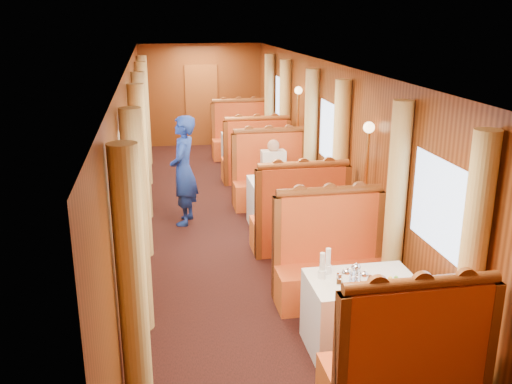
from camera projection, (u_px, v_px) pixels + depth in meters
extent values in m
cube|color=brown|center=(202.00, 105.00, 14.18)|extent=(0.80, 0.04, 2.00)
cube|color=white|center=(361.00, 314.00, 5.60)|extent=(1.05, 0.72, 0.75)
cube|color=red|center=(417.00, 335.00, 4.37)|extent=(1.30, 0.12, 0.80)
cylinder|color=brown|center=(422.00, 283.00, 4.23)|extent=(1.23, 0.10, 0.10)
cube|color=red|center=(332.00, 285.00, 6.54)|extent=(1.30, 0.55, 0.45)
cube|color=red|center=(328.00, 227.00, 6.55)|extent=(1.30, 0.12, 0.80)
cylinder|color=brown|center=(330.00, 191.00, 6.42)|extent=(1.23, 0.10, 0.10)
cube|color=white|center=(283.00, 203.00, 8.89)|extent=(1.05, 0.72, 0.75)
cube|color=red|center=(298.00, 234.00, 8.04)|extent=(1.30, 0.55, 0.45)
cube|color=red|center=(303.00, 196.00, 7.65)|extent=(1.30, 0.12, 0.80)
cylinder|color=brown|center=(304.00, 165.00, 7.52)|extent=(1.23, 0.10, 0.10)
cube|color=red|center=(271.00, 194.00, 9.83)|extent=(1.30, 0.55, 0.45)
cube|color=red|center=(269.00, 156.00, 9.84)|extent=(1.30, 0.12, 0.80)
cylinder|color=brown|center=(269.00, 130.00, 9.71)|extent=(1.23, 0.10, 0.10)
cube|color=white|center=(247.00, 151.00, 12.18)|extent=(1.05, 0.72, 0.75)
cube|color=red|center=(255.00, 170.00, 11.33)|extent=(1.30, 0.55, 0.45)
cube|color=red|center=(257.00, 141.00, 10.94)|extent=(1.30, 0.12, 0.80)
cylinder|color=brown|center=(257.00, 118.00, 10.81)|extent=(1.23, 0.10, 0.10)
cube|color=red|center=(241.00, 148.00, 13.11)|extent=(1.30, 0.55, 0.45)
cube|color=red|center=(239.00, 120.00, 13.13)|extent=(1.30, 0.12, 0.80)
cylinder|color=brown|center=(239.00, 101.00, 13.00)|extent=(1.23, 0.10, 0.10)
cube|color=silver|center=(354.00, 280.00, 5.46)|extent=(0.41, 0.36, 0.01)
cylinder|color=white|center=(395.00, 283.00, 5.40)|extent=(0.24, 0.24, 0.01)
cylinder|color=white|center=(322.00, 274.00, 5.51)|extent=(0.08, 0.08, 0.08)
cylinder|color=white|center=(322.00, 262.00, 5.47)|extent=(0.05, 0.05, 0.18)
cylinder|color=white|center=(328.00, 269.00, 5.61)|extent=(0.08, 0.08, 0.08)
cylinder|color=white|center=(328.00, 257.00, 5.57)|extent=(0.05, 0.05, 0.18)
cylinder|color=silver|center=(286.00, 176.00, 8.73)|extent=(0.06, 0.06, 0.14)
cylinder|color=silver|center=(246.00, 131.00, 12.03)|extent=(0.06, 0.06, 0.14)
cylinder|color=#E1C573|center=(133.00, 296.00, 4.28)|extent=(0.22, 0.22, 2.35)
cylinder|color=#E1C573|center=(137.00, 224.00, 5.74)|extent=(0.22, 0.22, 2.35)
cylinder|color=#E1C573|center=(471.00, 269.00, 4.73)|extent=(0.22, 0.22, 2.35)
cylinder|color=#E1C573|center=(395.00, 208.00, 6.20)|extent=(0.22, 0.22, 2.35)
cylinder|color=#E1C573|center=(140.00, 173.00, 7.56)|extent=(0.22, 0.22, 2.35)
cylinder|color=#E1C573|center=(142.00, 147.00, 9.03)|extent=(0.22, 0.22, 2.35)
cylinder|color=#E1C573|center=(340.00, 164.00, 8.02)|extent=(0.22, 0.22, 2.35)
cylinder|color=#E1C573|center=(311.00, 140.00, 9.49)|extent=(0.22, 0.22, 2.35)
cylinder|color=#E1C573|center=(144.00, 124.00, 10.85)|extent=(0.22, 0.22, 2.35)
cylinder|color=#E1C573|center=(144.00, 111.00, 12.32)|extent=(0.22, 0.22, 2.35)
cylinder|color=#E1C573|center=(285.00, 120.00, 11.31)|extent=(0.22, 0.22, 2.35)
cylinder|color=#E1C573|center=(269.00, 108.00, 12.77)|extent=(0.22, 0.22, 2.35)
cylinder|color=#BF8C3F|center=(139.00, 215.00, 6.72)|extent=(0.04, 0.04, 1.85)
sphere|color=#FFD18C|center=(133.00, 136.00, 6.44)|extent=(0.14, 0.14, 0.14)
cylinder|color=#BF8C3F|center=(364.00, 202.00, 7.19)|extent=(0.04, 0.04, 1.85)
sphere|color=#FFD18C|center=(369.00, 127.00, 6.90)|extent=(0.14, 0.14, 0.14)
cylinder|color=#BF8C3F|center=(143.00, 149.00, 10.01)|extent=(0.04, 0.04, 1.85)
sphere|color=#FFD18C|center=(139.00, 94.00, 9.72)|extent=(0.14, 0.14, 0.14)
cylinder|color=#BF8C3F|center=(297.00, 143.00, 10.48)|extent=(0.04, 0.04, 1.85)
sphere|color=#FFD18C|center=(298.00, 90.00, 10.19)|extent=(0.14, 0.14, 0.14)
imported|color=navy|center=(184.00, 171.00, 8.86)|extent=(0.55, 0.71, 1.72)
cube|color=beige|center=(273.00, 167.00, 9.52)|extent=(0.40, 0.24, 0.55)
sphere|color=tan|center=(273.00, 146.00, 9.41)|extent=(0.20, 0.20, 0.20)
cube|color=beige|center=(275.00, 183.00, 9.43)|extent=(0.36, 0.30, 0.14)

